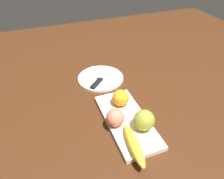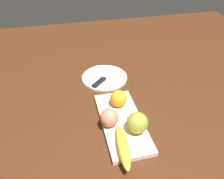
{
  "view_description": "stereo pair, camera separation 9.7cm",
  "coord_description": "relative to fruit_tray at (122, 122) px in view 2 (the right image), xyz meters",
  "views": [
    {
      "loc": [
        -0.55,
        0.31,
        0.64
      ],
      "look_at": [
        0.18,
        0.04,
        0.05
      ],
      "focal_mm": 34.76,
      "sensor_mm": 36.0,
      "label": 1
    },
    {
      "loc": [
        -0.58,
        0.22,
        0.64
      ],
      "look_at": [
        0.18,
        0.04,
        0.05
      ],
      "focal_mm": 34.76,
      "sensor_mm": 36.0,
      "label": 2
    }
  ],
  "objects": [
    {
      "name": "fruit_tray",
      "position": [
        0.0,
        0.0,
        0.0
      ],
      "size": [
        0.36,
        0.16,
        0.02
      ],
      "primitive_type": "cube",
      "color": "silver",
      "rests_on": "ground_plane"
    },
    {
      "name": "orange_near_apple",
      "position": [
        0.09,
        -0.01,
        0.05
      ],
      "size": [
        0.07,
        0.07,
        0.07
      ],
      "primitive_type": "sphere",
      "color": "orange",
      "rests_on": "fruit_tray"
    },
    {
      "name": "peach",
      "position": [
        -0.01,
        0.05,
        0.05
      ],
      "size": [
        0.07,
        0.07,
        0.07
      ],
      "primitive_type": "sphere",
      "color": "#E8795E",
      "rests_on": "fruit_tray"
    },
    {
      "name": "knife",
      "position": [
        0.29,
        0.03,
        0.01
      ],
      "size": [
        0.14,
        0.15,
        0.01
      ],
      "rotation": [
        0.0,
        0.0,
        -0.81
      ],
      "color": "silver",
      "rests_on": "dinner_plate"
    },
    {
      "name": "ground_plane",
      "position": [
        -0.01,
        -0.04,
        -0.01
      ],
      "size": [
        2.4,
        2.4,
        0.0
      ],
      "primitive_type": "plane",
      "color": "#41210F"
    },
    {
      "name": "apple",
      "position": [
        -0.07,
        -0.04,
        0.05
      ],
      "size": [
        0.08,
        0.08,
        0.08
      ],
      "primitive_type": "sphere",
      "color": "olive",
      "rests_on": "fruit_tray"
    },
    {
      "name": "dinner_plate",
      "position": [
        0.33,
        0.0,
        -0.0
      ],
      "size": [
        0.23,
        0.23,
        0.01
      ],
      "primitive_type": "cylinder",
      "color": "white",
      "rests_on": "ground_plane"
    },
    {
      "name": "folded_napkin",
      "position": [
        0.36,
        0.0,
        0.01
      ],
      "size": [
        0.13,
        0.13,
        0.02
      ],
      "primitive_type": "cube",
      "rotation": [
        0.0,
        0.0,
        -0.44
      ],
      "color": "white",
      "rests_on": "dinner_plate"
    },
    {
      "name": "banana",
      "position": [
        -0.14,
        0.04,
        0.03
      ],
      "size": [
        0.19,
        0.06,
        0.04
      ],
      "primitive_type": "ellipsoid",
      "rotation": [
        0.0,
        0.0,
        3.04
      ],
      "color": "yellow",
      "rests_on": "fruit_tray"
    }
  ]
}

